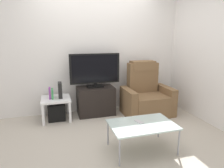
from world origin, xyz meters
name	(u,v)px	position (x,y,z in m)	size (l,w,h in m)	color
ground_plane	(110,131)	(0.00, 0.00, 0.00)	(6.40, 6.40, 0.00)	#B2A899
wall_back	(95,50)	(0.00, 1.13, 1.30)	(6.40, 0.06, 2.60)	silver
wall_side	(208,52)	(1.88, 0.00, 1.30)	(0.06, 4.48, 2.60)	silver
tv_stand	(96,101)	(-0.06, 0.84, 0.29)	(0.74, 0.46, 0.57)	black
television	(95,70)	(-0.06, 0.86, 0.93)	(1.01, 0.20, 0.68)	black
recliner_armchair	(146,96)	(0.95, 0.59, 0.37)	(0.98, 0.78, 1.08)	brown
side_table	(56,101)	(-0.86, 0.77, 0.36)	(0.54, 0.54, 0.43)	white
subwoofer_box	(57,111)	(-0.86, 0.77, 0.16)	(0.32, 0.32, 0.32)	black
book_leftmost	(50,93)	(-0.96, 0.75, 0.54)	(0.04, 0.10, 0.22)	purple
book_middle	(52,94)	(-0.91, 0.75, 0.53)	(0.04, 0.14, 0.19)	#388C4C
game_console	(60,90)	(-0.77, 0.78, 0.58)	(0.07, 0.20, 0.30)	black
coffee_table	(142,125)	(0.27, -0.71, 0.37)	(0.90, 0.60, 0.40)	#B2C6C1
cell_phone	(139,122)	(0.25, -0.64, 0.40)	(0.07, 0.15, 0.01)	#B7B7BC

